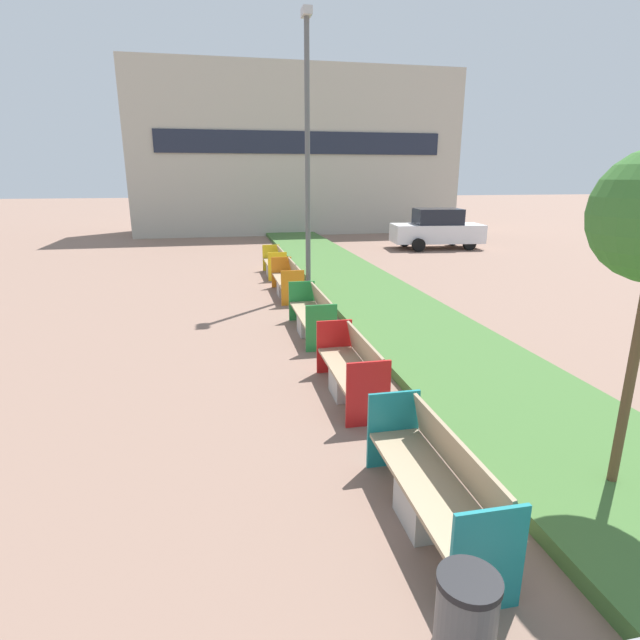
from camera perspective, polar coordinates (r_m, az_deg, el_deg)
The scene contains 10 objects.
planter_grass_strip at distance 10.05m, azimuth 13.76°, elevation -3.09°, with size 2.80×120.00×0.18m.
building_backdrop at distance 31.98m, azimuth -2.77°, elevation 18.48°, with size 19.08×5.17×9.31m.
bench_teal_frame at distance 5.25m, azimuth 12.84°, elevation -18.43°, with size 0.65×2.17×0.94m.
bench_red_frame at distance 7.81m, azimuth 3.60°, elevation -6.10°, with size 0.65×2.06×0.94m.
bench_green_frame at distance 10.80m, azimuth -0.87°, elevation 0.31°, with size 0.65×2.32×0.94m.
bench_orange_frame at distance 14.39m, azimuth -3.66°, elevation 4.29°, with size 0.65×2.36×0.94m.
bench_yellow_frame at distance 17.43m, azimuth -5.13°, elevation 6.29°, with size 0.65×1.94×0.94m.
litter_bin at distance 3.89m, azimuth 16.10°, elevation -31.56°, with size 0.40×0.40×0.94m.
street_lamp_post at distance 14.31m, azimuth -1.45°, elevation 19.22°, with size 0.24×0.44×7.42m.
parked_car_distant at distance 24.62m, azimuth 13.22°, elevation 10.09°, with size 4.38×2.24×1.86m.
Camera 1 is at (-0.99, 3.46, 3.31)m, focal length 28.00 mm.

